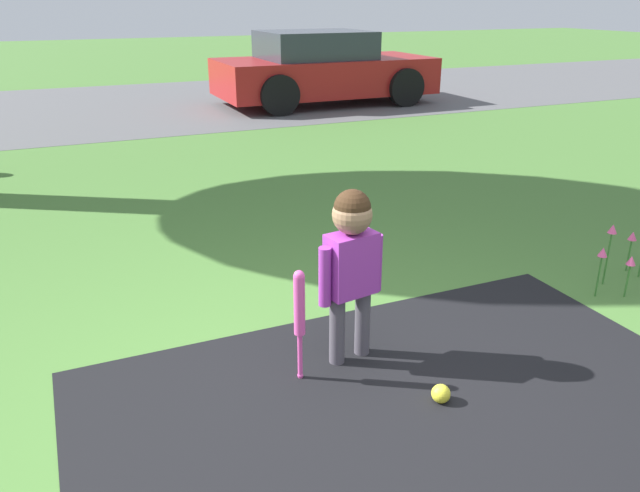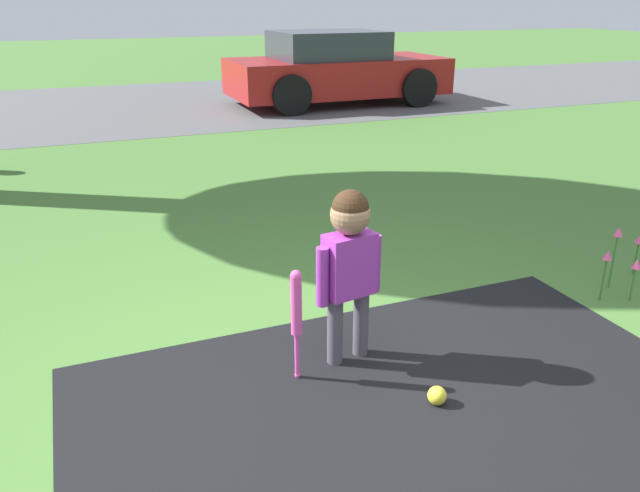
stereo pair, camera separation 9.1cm
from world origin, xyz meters
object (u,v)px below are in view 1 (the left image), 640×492
Objects in this scene: parked_car at (322,69)px; child at (351,253)px; baseball_bat at (299,310)px; sports_ball at (441,394)px.

child is at bearing -112.68° from parked_car.
parked_car is (3.70, 8.10, 0.21)m from baseball_bat.
sports_ball is at bearing -110.04° from parked_car.
sports_ball is (0.55, -0.46, -0.35)m from baseball_bat.
parked_car is (3.38, 8.03, -0.01)m from child.
sports_ball is at bearing -40.20° from baseball_bat.
child is 10.21× the size of sports_ball.
child is at bearing 113.06° from sports_ball.
parked_car is at bearing 65.45° from baseball_bat.
child is 0.40m from baseball_bat.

